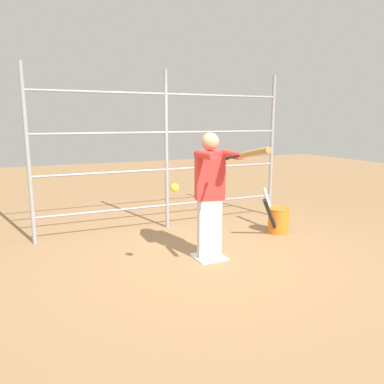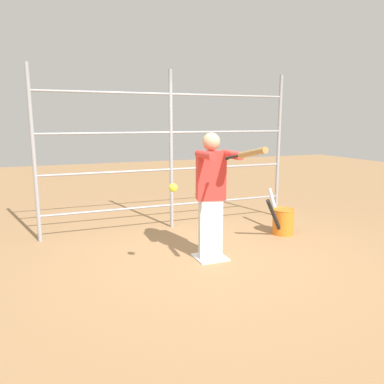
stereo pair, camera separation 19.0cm
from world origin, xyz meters
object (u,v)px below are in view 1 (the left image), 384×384
(batter, at_px, (210,192))
(softball_in_flight, at_px, (175,188))
(baseball_bat_swinging, at_px, (251,153))
(bat_bucket, at_px, (278,219))

(batter, distance_m, softball_in_flight, 0.85)
(baseball_bat_swinging, xyz_separation_m, softball_in_flight, (0.68, -0.45, -0.39))
(softball_in_flight, bearing_deg, bat_bucket, -154.53)
(batter, relative_size, bat_bucket, 1.73)
(baseball_bat_swinging, height_order, softball_in_flight, baseball_bat_swinging)
(softball_in_flight, bearing_deg, baseball_bat_swinging, 146.66)
(batter, xyz_separation_m, bat_bucket, (-1.52, -0.57, -0.67))
(baseball_bat_swinging, relative_size, softball_in_flight, 8.73)
(bat_bucket, bearing_deg, baseball_bat_swinging, 44.46)
(baseball_bat_swinging, bearing_deg, bat_bucket, -135.54)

